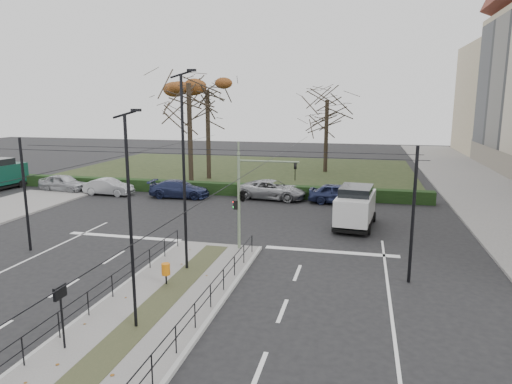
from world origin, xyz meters
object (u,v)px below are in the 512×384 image
(litter_bin, at_px, (166,269))
(streetlamp_median_near, at_px, (131,221))
(streetlamp_median_far, at_px, (184,171))
(parked_car_fifth, at_px, (339,194))
(traffic_light, at_px, (244,194))
(parked_car_first, at_px, (64,183))
(white_van, at_px, (356,206))
(parked_car_third, at_px, (179,189))
(bare_tree_center, at_px, (327,105))
(bare_tree_near, at_px, (189,91))
(parked_car_second, at_px, (109,187))
(rust_tree, at_px, (207,90))
(parked_car_fourth, at_px, (272,190))
(info_panel, at_px, (60,299))

(litter_bin, distance_m, streetlamp_median_near, 4.85)
(streetlamp_median_far, xyz_separation_m, parked_car_fifth, (6.07, 16.18, -3.94))
(traffic_light, height_order, parked_car_first, traffic_light)
(white_van, height_order, parked_car_fifth, white_van)
(parked_car_third, bearing_deg, streetlamp_median_near, -164.95)
(white_van, relative_size, bare_tree_center, 0.49)
(litter_bin, xyz_separation_m, streetlamp_median_far, (0.16, 1.98, 3.91))
(bare_tree_center, height_order, bare_tree_near, bare_tree_near)
(streetlamp_median_near, bearing_deg, litter_bin, 98.36)
(traffic_light, relative_size, parked_car_second, 1.21)
(traffic_light, xyz_separation_m, bare_tree_center, (1.89, 28.52, 4.31))
(parked_car_first, xyz_separation_m, rust_tree, (10.30, 9.07, 8.12))
(litter_bin, xyz_separation_m, parked_car_fourth, (0.91, 18.73, -0.04))
(bare_tree_center, xyz_separation_m, bare_tree_near, (-11.40, -11.63, 1.33))
(white_van, bearing_deg, parked_car_fourth, 133.62)
(traffic_light, height_order, bare_tree_near, bare_tree_near)
(litter_bin, bearing_deg, bare_tree_center, 83.41)
(white_van, bearing_deg, parked_car_first, 166.83)
(info_panel, xyz_separation_m, white_van, (8.62, 17.18, -0.44))
(streetlamp_median_near, relative_size, parked_car_fourth, 1.35)
(white_van, distance_m, parked_car_fifth, 6.63)
(parked_car_fourth, height_order, rust_tree, rust_tree)
(parked_car_third, bearing_deg, bare_tree_center, -36.43)
(traffic_light, bearing_deg, parked_car_fifth, 71.69)
(streetlamp_median_far, bearing_deg, parked_car_fifth, 69.43)
(white_van, relative_size, parked_car_fifth, 1.12)
(parked_car_first, height_order, parked_car_second, parked_car_first)
(white_van, xyz_separation_m, rust_tree, (-14.85, 14.96, 7.55))
(rust_tree, relative_size, bare_tree_center, 1.11)
(streetlamp_median_near, bearing_deg, parked_car_first, 130.37)
(parked_car_second, height_order, bare_tree_center, bare_tree_center)
(white_van, bearing_deg, parked_car_third, 157.86)
(parked_car_third, bearing_deg, white_van, -115.84)
(streetlamp_median_far, bearing_deg, streetlamp_median_near, -86.19)
(parked_car_third, bearing_deg, streetlamp_median_far, -159.99)
(rust_tree, bearing_deg, bare_tree_center, 33.18)
(traffic_light, distance_m, parked_car_third, 15.05)
(parked_car_fourth, height_order, bare_tree_near, bare_tree_near)
(bare_tree_center, bearing_deg, white_van, -80.59)
(parked_car_first, relative_size, bare_tree_near, 0.36)
(parked_car_second, relative_size, parked_car_fourth, 0.76)
(parked_car_first, height_order, parked_car_fourth, parked_car_first)
(parked_car_fourth, bearing_deg, info_panel, -178.47)
(streetlamp_median_near, distance_m, white_van, 17.13)
(info_panel, distance_m, bare_tree_near, 29.38)
(litter_bin, height_order, white_van, white_van)
(streetlamp_median_far, relative_size, parked_car_fourth, 1.64)
(parked_car_third, xyz_separation_m, parked_car_fourth, (7.56, 1.23, 0.05))
(rust_tree, bearing_deg, info_panel, -79.02)
(parked_car_third, bearing_deg, rust_tree, -0.03)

